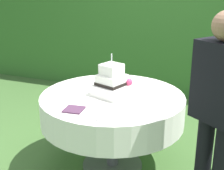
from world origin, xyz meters
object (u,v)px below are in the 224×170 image
at_px(serving_plate_right, 156,97).
at_px(standing_person, 218,110).
at_px(serving_plate_near, 106,119).
at_px(cake_table, 112,108).
at_px(serving_plate_left, 129,82).
at_px(wedding_cake, 112,83).
at_px(napkin_stack, 74,109).
at_px(serving_plate_far, 86,88).

relative_size(serving_plate_right, standing_person, 0.08).
distance_m(serving_plate_near, standing_person, 0.83).
xyz_separation_m(cake_table, serving_plate_left, (0.02, 0.42, 0.14)).
xyz_separation_m(wedding_cake, napkin_stack, (-0.16, -0.44, -0.11)).
relative_size(wedding_cake, serving_plate_left, 3.41).
height_order(wedding_cake, napkin_stack, wedding_cake).
xyz_separation_m(cake_table, standing_person, (0.96, -0.46, 0.32)).
bearing_deg(standing_person, serving_plate_far, 157.60).
relative_size(serving_plate_left, standing_person, 0.07).
xyz_separation_m(serving_plate_left, napkin_stack, (-0.18, -0.87, 0.00)).
xyz_separation_m(cake_table, napkin_stack, (-0.16, -0.45, 0.14)).
bearing_deg(napkin_stack, serving_plate_right, 43.74).
bearing_deg(serving_plate_near, serving_plate_left, 98.16).
distance_m(cake_table, wedding_cake, 0.25).
relative_size(cake_table, serving_plate_left, 11.61).
xyz_separation_m(wedding_cake, serving_plate_far, (-0.30, 0.07, -0.11)).
relative_size(wedding_cake, serving_plate_near, 2.84).
bearing_deg(cake_table, serving_plate_right, 12.79).
bearing_deg(cake_table, wedding_cake, -117.65).
height_order(wedding_cake, serving_plate_left, wedding_cake).
relative_size(cake_table, napkin_stack, 8.70).
bearing_deg(standing_person, serving_plate_near, -175.20).
bearing_deg(serving_plate_far, serving_plate_left, 47.93).
relative_size(serving_plate_near, napkin_stack, 0.90).
distance_m(cake_table, napkin_stack, 0.50).
relative_size(serving_plate_left, serving_plate_right, 0.86).
distance_m(serving_plate_right, napkin_stack, 0.77).
bearing_deg(serving_plate_right, cake_table, -167.21).
bearing_deg(serving_plate_near, cake_table, 106.14).
distance_m(napkin_stack, standing_person, 1.13).
height_order(serving_plate_near, serving_plate_right, same).
height_order(serving_plate_far, serving_plate_right, same).
bearing_deg(serving_plate_far, cake_table, -11.38).
height_order(serving_plate_right, standing_person, standing_person).
xyz_separation_m(serving_plate_left, standing_person, (0.94, -0.88, 0.18)).
height_order(serving_plate_left, standing_person, standing_person).
bearing_deg(wedding_cake, cake_table, 62.35).
distance_m(serving_plate_left, standing_person, 1.30).
bearing_deg(serving_plate_right, serving_plate_far, -177.72).
xyz_separation_m(serving_plate_right, napkin_stack, (-0.56, -0.54, 0.00)).
bearing_deg(napkin_stack, serving_plate_far, 105.63).
bearing_deg(cake_table, serving_plate_left, 87.74).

